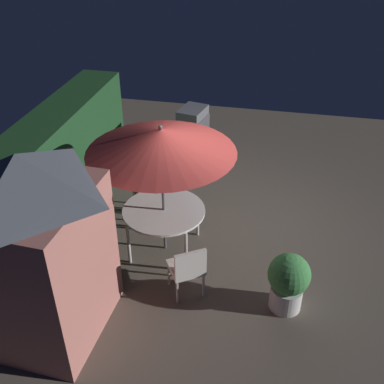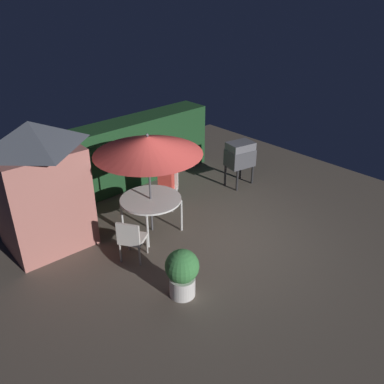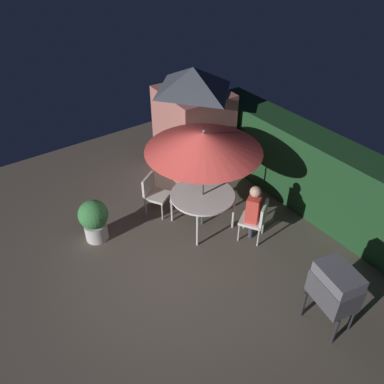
{
  "view_description": "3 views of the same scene",
  "coord_description": "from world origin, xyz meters",
  "px_view_note": "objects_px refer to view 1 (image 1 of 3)",
  "views": [
    {
      "loc": [
        -6.36,
        -0.48,
        4.98
      ],
      "look_at": [
        -0.57,
        0.75,
        1.1
      ],
      "focal_mm": 42.88,
      "sensor_mm": 36.0,
      "label": 1
    },
    {
      "loc": [
        -5.17,
        -4.92,
        4.9
      ],
      "look_at": [
        -0.05,
        0.56,
        0.95
      ],
      "focal_mm": 37.73,
      "sensor_mm": 36.0,
      "label": 2
    },
    {
      "loc": [
        4.29,
        -2.62,
        5.51
      ],
      "look_at": [
        -0.34,
        0.67,
        1.27
      ],
      "focal_mm": 36.32,
      "sensor_mm": 36.0,
      "label": 3
    }
  ],
  "objects_px": {
    "bbq_grill": "(193,124)",
    "potted_plant_by_shed": "(288,281)",
    "person_in_red": "(146,177)",
    "patio_umbrella": "(161,141)",
    "chair_near_shed": "(145,187)",
    "patio_table": "(164,212)",
    "chair_far_side": "(188,268)",
    "garden_shed": "(37,247)"
  },
  "relations": [
    {
      "from": "bbq_grill",
      "to": "potted_plant_by_shed",
      "type": "distance_m",
      "value": 4.57
    },
    {
      "from": "potted_plant_by_shed",
      "to": "person_in_red",
      "type": "bearing_deg",
      "value": 55.06
    },
    {
      "from": "patio_umbrella",
      "to": "chair_near_shed",
      "type": "bearing_deg",
      "value": 32.26
    },
    {
      "from": "patio_table",
      "to": "chair_far_side",
      "type": "xyz_separation_m",
      "value": [
        -0.95,
        -0.6,
        -0.21
      ]
    },
    {
      "from": "patio_umbrella",
      "to": "chair_near_shed",
      "type": "distance_m",
      "value": 1.87
    },
    {
      "from": "patio_umbrella",
      "to": "person_in_red",
      "type": "height_order",
      "value": "patio_umbrella"
    },
    {
      "from": "patio_table",
      "to": "person_in_red",
      "type": "bearing_deg",
      "value": 32.26
    },
    {
      "from": "patio_table",
      "to": "bbq_grill",
      "type": "relative_size",
      "value": 1.1
    },
    {
      "from": "bbq_grill",
      "to": "person_in_red",
      "type": "relative_size",
      "value": 0.95
    },
    {
      "from": "garden_shed",
      "to": "patio_table",
      "type": "height_order",
      "value": "garden_shed"
    },
    {
      "from": "patio_table",
      "to": "bbq_grill",
      "type": "distance_m",
      "value": 3.11
    },
    {
      "from": "potted_plant_by_shed",
      "to": "chair_far_side",
      "type": "bearing_deg",
      "value": 92.22
    },
    {
      "from": "garden_shed",
      "to": "bbq_grill",
      "type": "bearing_deg",
      "value": -10.4
    },
    {
      "from": "patio_umbrella",
      "to": "garden_shed",
      "type": "bearing_deg",
      "value": 149.44
    },
    {
      "from": "patio_table",
      "to": "chair_far_side",
      "type": "relative_size",
      "value": 1.46
    },
    {
      "from": "bbq_grill",
      "to": "potted_plant_by_shed",
      "type": "bearing_deg",
      "value": -151.28
    },
    {
      "from": "patio_table",
      "to": "chair_near_shed",
      "type": "distance_m",
      "value": 1.17
    },
    {
      "from": "patio_table",
      "to": "person_in_red",
      "type": "xyz_separation_m",
      "value": [
        0.9,
        0.57,
        0.06
      ]
    },
    {
      "from": "potted_plant_by_shed",
      "to": "person_in_red",
      "type": "xyz_separation_m",
      "value": [
        1.8,
        2.57,
        0.28
      ]
    },
    {
      "from": "bbq_grill",
      "to": "patio_umbrella",
      "type": "bearing_deg",
      "value": -176.55
    },
    {
      "from": "patio_table",
      "to": "chair_far_side",
      "type": "bearing_deg",
      "value": -147.99
    },
    {
      "from": "potted_plant_by_shed",
      "to": "person_in_red",
      "type": "height_order",
      "value": "person_in_red"
    },
    {
      "from": "potted_plant_by_shed",
      "to": "garden_shed",
      "type": "bearing_deg",
      "value": 107.2
    },
    {
      "from": "bbq_grill",
      "to": "chair_far_side",
      "type": "distance_m",
      "value": 4.14
    },
    {
      "from": "garden_shed",
      "to": "patio_table",
      "type": "bearing_deg",
      "value": -30.56
    },
    {
      "from": "person_in_red",
      "to": "patio_umbrella",
      "type": "bearing_deg",
      "value": -147.74
    },
    {
      "from": "garden_shed",
      "to": "patio_umbrella",
      "type": "bearing_deg",
      "value": -30.56
    },
    {
      "from": "chair_near_shed",
      "to": "chair_far_side",
      "type": "height_order",
      "value": "same"
    },
    {
      "from": "bbq_grill",
      "to": "chair_far_side",
      "type": "relative_size",
      "value": 1.33
    },
    {
      "from": "garden_shed",
      "to": "chair_far_side",
      "type": "distance_m",
      "value": 2.09
    },
    {
      "from": "chair_far_side",
      "to": "person_in_red",
      "type": "distance_m",
      "value": 2.2
    },
    {
      "from": "garden_shed",
      "to": "patio_table",
      "type": "relative_size",
      "value": 2.01
    },
    {
      "from": "patio_umbrella",
      "to": "chair_far_side",
      "type": "xyz_separation_m",
      "value": [
        -0.95,
        -0.6,
        -1.47
      ]
    },
    {
      "from": "garden_shed",
      "to": "potted_plant_by_shed",
      "type": "distance_m",
      "value": 3.35
    },
    {
      "from": "bbq_grill",
      "to": "patio_table",
      "type": "bearing_deg",
      "value": -176.55
    },
    {
      "from": "patio_table",
      "to": "person_in_red",
      "type": "distance_m",
      "value": 1.06
    },
    {
      "from": "patio_umbrella",
      "to": "potted_plant_by_shed",
      "type": "height_order",
      "value": "patio_umbrella"
    },
    {
      "from": "bbq_grill",
      "to": "chair_far_side",
      "type": "xyz_separation_m",
      "value": [
        -4.05,
        -0.78,
        -0.33
      ]
    },
    {
      "from": "garden_shed",
      "to": "person_in_red",
      "type": "relative_size",
      "value": 2.1
    },
    {
      "from": "patio_table",
      "to": "chair_near_shed",
      "type": "relative_size",
      "value": 1.46
    },
    {
      "from": "patio_table",
      "to": "garden_shed",
      "type": "bearing_deg",
      "value": 149.44
    },
    {
      "from": "garden_shed",
      "to": "patio_umbrella",
      "type": "relative_size",
      "value": 1.18
    }
  ]
}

